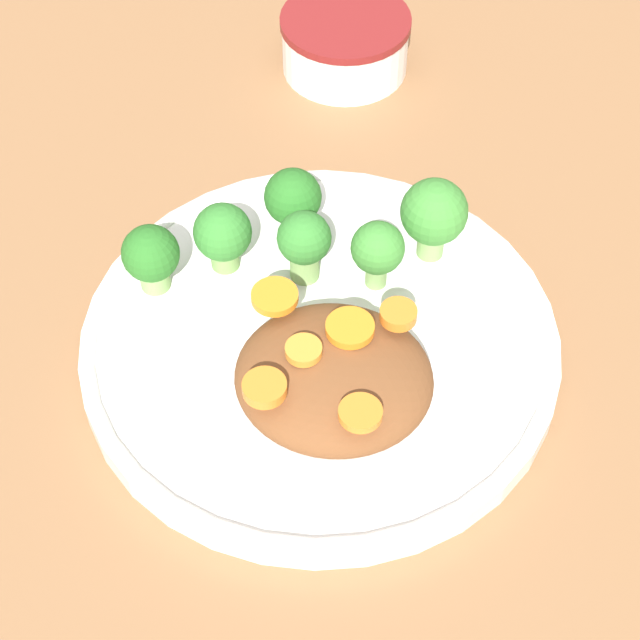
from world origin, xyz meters
name	(u,v)px	position (x,y,z in m)	size (l,w,h in m)	color
ground_plane	(320,353)	(0.00, 0.00, 0.00)	(4.00, 4.00, 0.00)	#8C603D
plate	(320,342)	(0.00, 0.00, 0.01)	(0.28, 0.28, 0.02)	white
dip_bowl	(345,39)	(0.27, 0.04, 0.03)	(0.10, 0.10, 0.04)	white
stew_mound	(334,378)	(-0.04, -0.02, 0.04)	(0.10, 0.11, 0.04)	brown
broccoli_floret_0	(304,242)	(0.04, 0.02, 0.05)	(0.03, 0.03, 0.05)	#7FA85B
broccoli_floret_1	(293,198)	(0.08, 0.04, 0.05)	(0.04, 0.04, 0.05)	#759E51
broccoli_floret_2	(223,235)	(0.04, 0.07, 0.04)	(0.04, 0.04, 0.05)	#759E51
broccoli_floret_3	(434,214)	(0.08, -0.05, 0.05)	(0.04, 0.04, 0.06)	#7FA85B
broccoli_floret_4	(151,256)	(0.02, 0.11, 0.04)	(0.04, 0.04, 0.05)	#7FA85B
broccoli_floret_5	(378,250)	(0.05, -0.02, 0.05)	(0.03, 0.03, 0.05)	#7FA85B
carrot_slice_0	(299,349)	(-0.04, 0.00, 0.06)	(0.02, 0.02, 0.01)	orange
carrot_slice_1	(360,413)	(-0.07, -0.04, 0.06)	(0.02, 0.02, 0.00)	orange
carrot_slice_2	(265,388)	(-0.07, 0.01, 0.06)	(0.02, 0.02, 0.01)	orange
carrot_slice_3	(398,314)	(-0.01, -0.05, 0.06)	(0.02, 0.02, 0.01)	orange
carrot_slice_4	(350,328)	(-0.02, -0.02, 0.06)	(0.03, 0.03, 0.01)	orange
carrot_slice_5	(275,297)	(-0.01, 0.02, 0.06)	(0.03, 0.03, 0.00)	orange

